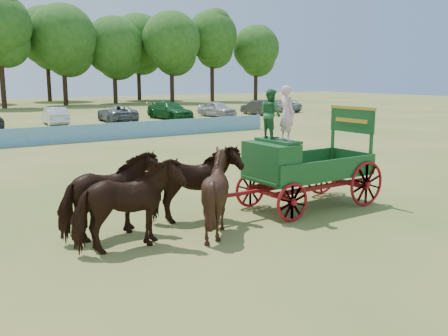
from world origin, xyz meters
TOP-DOWN VIEW (x-y plane):
  - ground at (0.00, 0.00)m, footprint 160.00×160.00m
  - horse_lead_left at (-6.90, -1.27)m, footprint 2.51×1.18m
  - horse_lead_right at (-6.90, -0.17)m, footprint 2.63×1.49m
  - horse_wheel_left at (-4.50, -1.27)m, footprint 2.13×1.94m
  - horse_wheel_right at (-4.50, -0.17)m, footprint 2.68×1.64m
  - farm_dray at (-1.52, -0.70)m, footprint 6.00×2.00m
  - sponsor_banner at (-1.00, 18.00)m, footprint 26.00×0.08m
  - parked_cars at (-0.06, 29.48)m, footprint 53.09×7.34m

SIDE VIEW (x-z plane):
  - ground at x=0.00m, z-range 0.00..0.00m
  - sponsor_banner at x=-1.00m, z-range 0.00..1.05m
  - parked_cars at x=-0.06m, z-range -0.05..1.53m
  - horse_lead_left at x=-6.90m, z-range 0.00..2.10m
  - horse_lead_right at x=-6.90m, z-range 0.00..2.10m
  - horse_wheel_right at x=-4.50m, z-range 0.00..2.10m
  - horse_wheel_left at x=-4.50m, z-range 0.00..2.11m
  - farm_dray at x=-1.52m, z-range -0.26..3.42m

